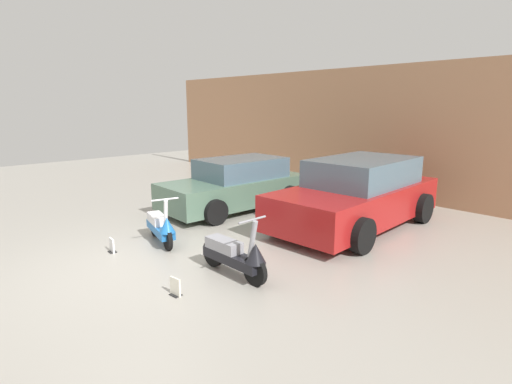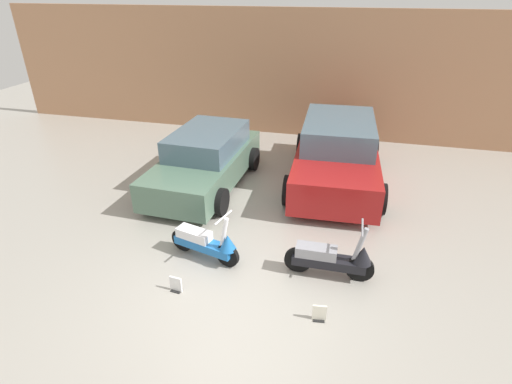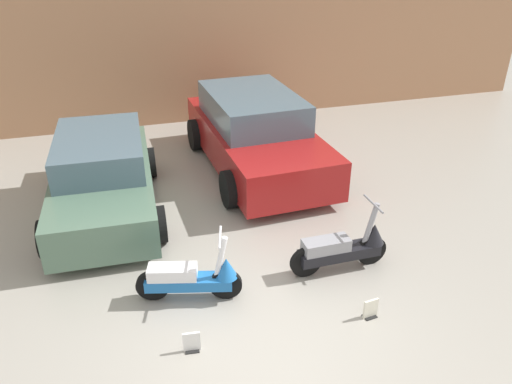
# 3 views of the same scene
# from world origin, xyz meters

# --- Properties ---
(ground_plane) EXTENTS (28.00, 28.00, 0.00)m
(ground_plane) POSITION_xyz_m (0.00, 0.00, 0.00)
(ground_plane) COLOR #9E998E
(wall_back) EXTENTS (19.60, 0.12, 3.68)m
(wall_back) POSITION_xyz_m (0.00, 7.73, 1.84)
(wall_back) COLOR tan
(wall_back) RESTS_ON ground_plane
(scooter_front_left) EXTENTS (1.34, 0.61, 0.96)m
(scooter_front_left) POSITION_xyz_m (-0.69, 0.94, 0.34)
(scooter_front_left) COLOR black
(scooter_front_left) RESTS_ON ground_plane
(scooter_front_right) EXTENTS (1.45, 0.52, 1.01)m
(scooter_front_right) POSITION_xyz_m (1.44, 0.99, 0.36)
(scooter_front_right) COLOR black
(scooter_front_right) RESTS_ON ground_plane
(car_rear_left) EXTENTS (1.94, 3.83, 1.28)m
(car_rear_left) POSITION_xyz_m (-1.71, 3.70, 0.61)
(car_rear_left) COLOR #51705B
(car_rear_left) RESTS_ON ground_plane
(car_rear_center) EXTENTS (2.25, 4.41, 1.47)m
(car_rear_center) POSITION_xyz_m (1.22, 4.65, 0.70)
(car_rear_center) COLOR maroon
(car_rear_center) RESTS_ON ground_plane
(placard_near_left_scooter) EXTENTS (0.20, 0.14, 0.26)m
(placard_near_left_scooter) POSITION_xyz_m (-0.88, 0.05, 0.11)
(placard_near_left_scooter) COLOR black
(placard_near_left_scooter) RESTS_ON ground_plane
(placard_near_right_scooter) EXTENTS (0.20, 0.14, 0.26)m
(placard_near_right_scooter) POSITION_xyz_m (1.35, -0.02, 0.11)
(placard_near_right_scooter) COLOR black
(placard_near_right_scooter) RESTS_ON ground_plane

